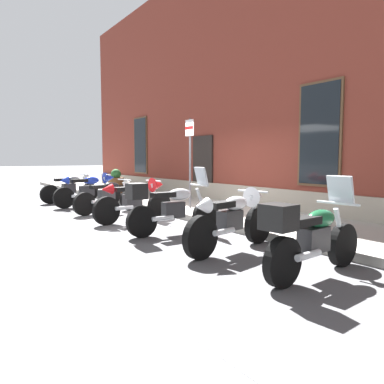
{
  "coord_description": "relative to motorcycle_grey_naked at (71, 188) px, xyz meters",
  "views": [
    {
      "loc": [
        8.04,
        -4.98,
        1.52
      ],
      "look_at": [
        1.41,
        -0.41,
        0.79
      ],
      "focal_mm": 34.72,
      "sensor_mm": 36.0,
      "label": 1
    }
  ],
  "objects": [
    {
      "name": "motorcycle_black_naked",
      "position": [
        3.15,
        0.12,
        -0.01
      ],
      "size": [
        0.68,
        2.09,
        0.93
      ],
      "color": "black",
      "rests_on": "ground_plane"
    },
    {
      "name": "ground_plane",
      "position": [
        4.91,
        1.16,
        -0.48
      ],
      "size": [
        140.0,
        140.0,
        0.0
      ],
      "primitive_type": "plane",
      "color": "#4C4C4F"
    },
    {
      "name": "motorcycle_silver_touring",
      "position": [
        6.63,
        0.01,
        0.08
      ],
      "size": [
        0.62,
        2.12,
        1.34
      ],
      "color": "black",
      "rests_on": "ground_plane"
    },
    {
      "name": "lane_stripe",
      "position": [
        4.91,
        -2.04,
        -0.48
      ],
      "size": [
        29.7,
        0.12,
        0.01
      ],
      "primitive_type": "cube",
      "color": "silver",
      "rests_on": "ground_plane"
    },
    {
      "name": "brick_pub_facade",
      "position": [
        4.91,
        7.48,
        3.57
      ],
      "size": [
        23.7,
        7.35,
        8.11
      ],
      "color": "maroon",
      "rests_on": "ground_plane"
    },
    {
      "name": "motorcycle_green_touring",
      "position": [
        9.99,
        0.06,
        0.05
      ],
      "size": [
        0.62,
        1.99,
        1.29
      ],
      "color": "black",
      "rests_on": "ground_plane"
    },
    {
      "name": "barrel_planter",
      "position": [
        -0.95,
        2.09,
        0.06
      ],
      "size": [
        0.67,
        0.67,
        0.95
      ],
      "color": "brown",
      "rests_on": "sidewalk"
    },
    {
      "name": "motorcycle_grey_naked",
      "position": [
        0.0,
        0.0,
        0.0
      ],
      "size": [
        0.62,
        2.05,
        0.97
      ],
      "color": "black",
      "rests_on": "ground_plane"
    },
    {
      "name": "motorcycle_red_sport",
      "position": [
        4.85,
        0.15,
        0.08
      ],
      "size": [
        0.62,
        2.15,
        1.04
      ],
      "color": "black",
      "rests_on": "ground_plane"
    },
    {
      "name": "motorcycle_blue_sport",
      "position": [
        1.49,
        0.19,
        0.1
      ],
      "size": [
        0.62,
        2.2,
        1.07
      ],
      "color": "black",
      "rests_on": "ground_plane"
    },
    {
      "name": "motorcycle_white_sport",
      "position": [
        8.34,
        0.23,
        0.08
      ],
      "size": [
        0.71,
        2.17,
        1.03
      ],
      "color": "black",
      "rests_on": "ground_plane"
    },
    {
      "name": "sidewalk",
      "position": [
        4.91,
        2.51,
        -0.41
      ],
      "size": [
        29.7,
        2.69,
        0.15
      ],
      "primitive_type": "cube",
      "color": "gray",
      "rests_on": "ground_plane"
    },
    {
      "name": "parking_sign",
      "position": [
        4.5,
        1.94,
        1.25
      ],
      "size": [
        0.36,
        0.07,
        2.45
      ],
      "color": "#4C4C51",
      "rests_on": "sidewalk"
    }
  ]
}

